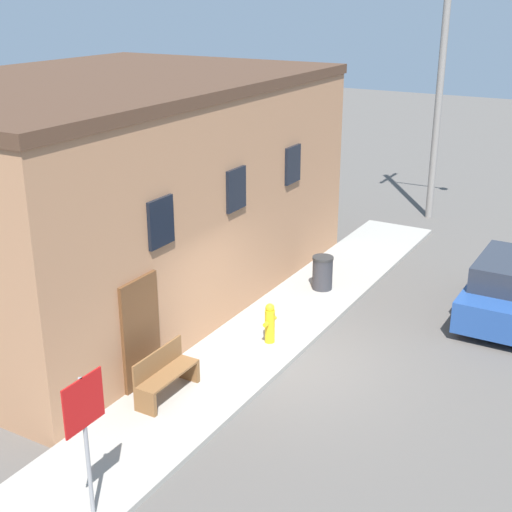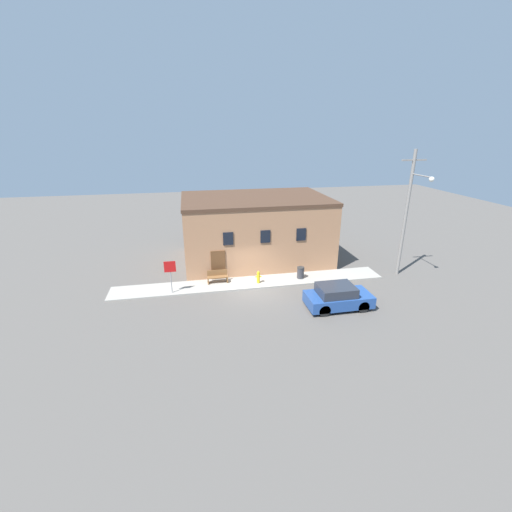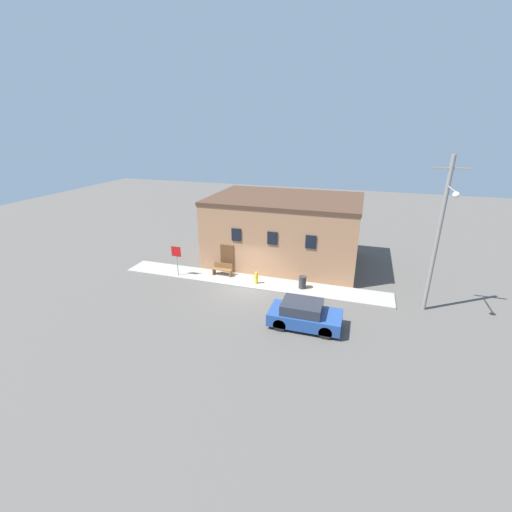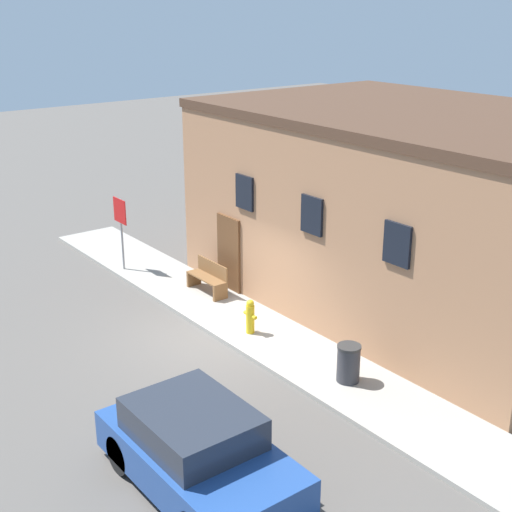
% 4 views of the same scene
% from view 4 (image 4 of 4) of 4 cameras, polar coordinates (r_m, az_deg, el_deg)
% --- Properties ---
extents(ground_plane, '(80.00, 80.00, 0.00)m').
position_cam_4_polar(ground_plane, '(17.47, -3.38, -6.54)').
color(ground_plane, '#56514C').
extents(sidewalk, '(18.81, 2.02, 0.10)m').
position_cam_4_polar(sidewalk, '(17.98, -0.72, -5.53)').
color(sidewalk, '#9E998E').
rests_on(sidewalk, ground).
extents(brick_building, '(11.32, 7.60, 5.14)m').
position_cam_4_polar(brick_building, '(19.36, 12.82, 3.82)').
color(brick_building, '#A87551').
rests_on(brick_building, ground).
extents(fire_hydrant, '(0.44, 0.21, 0.87)m').
position_cam_4_polar(fire_hydrant, '(17.28, -0.46, -4.85)').
color(fire_hydrant, gold).
rests_on(fire_hydrant, sidewalk).
extents(stop_sign, '(0.73, 0.06, 2.18)m').
position_cam_4_polar(stop_sign, '(21.34, -10.79, 2.86)').
color(stop_sign, gray).
rests_on(stop_sign, sidewalk).
extents(bench, '(1.39, 0.44, 0.87)m').
position_cam_4_polar(bench, '(19.69, -3.83, -1.75)').
color(bench, brown).
rests_on(bench, sidewalk).
extents(trash_bin, '(0.51, 0.51, 0.83)m').
position_cam_4_polar(trash_bin, '(15.33, 7.41, -8.49)').
color(trash_bin, '#333338').
rests_on(trash_bin, sidewalk).
extents(parked_car, '(3.87, 1.90, 1.44)m').
position_cam_4_polar(parked_car, '(12.30, -4.70, -15.29)').
color(parked_car, black).
rests_on(parked_car, ground).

